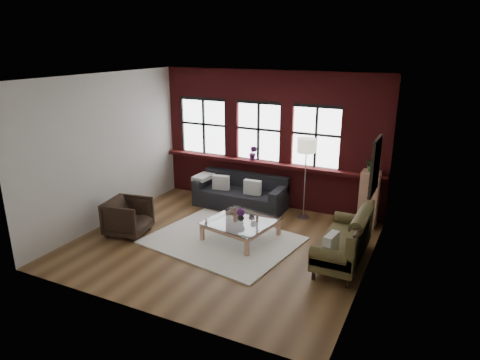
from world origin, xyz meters
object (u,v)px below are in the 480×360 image
at_px(dark_sofa, 240,192).
at_px(vintage_settee, 343,237).
at_px(drawer_chest, 369,199).
at_px(armchair, 128,217).
at_px(coffee_table, 241,230).
at_px(floor_lamp, 305,176).
at_px(vase, 241,217).

bearing_deg(dark_sofa, vintage_settee, -30.03).
xyz_separation_m(vintage_settee, drawer_chest, (0.11, 1.84, 0.12)).
bearing_deg(armchair, vintage_settee, -89.92).
distance_m(armchair, coffee_table, 2.33).
relative_size(armchair, floor_lamp, 0.41).
bearing_deg(drawer_chest, vase, -140.86).
height_order(armchair, floor_lamp, floor_lamp).
height_order(vase, drawer_chest, drawer_chest).
relative_size(vintage_settee, floor_lamp, 0.94).
distance_m(dark_sofa, drawer_chest, 2.95).
height_order(vintage_settee, drawer_chest, drawer_chest).
distance_m(dark_sofa, floor_lamp, 1.68).
height_order(armchair, coffee_table, armchair).
relative_size(vintage_settee, armchair, 2.26).
bearing_deg(vintage_settee, vase, 178.03).
distance_m(drawer_chest, floor_lamp, 1.43).
distance_m(vintage_settee, drawer_chest, 1.84).
bearing_deg(vase, coffee_table, -63.43).
height_order(coffee_table, drawer_chest, drawer_chest).
xyz_separation_m(dark_sofa, drawer_chest, (2.94, 0.20, 0.22)).
bearing_deg(coffee_table, armchair, -159.96).
xyz_separation_m(armchair, drawer_chest, (4.35, 2.56, 0.24)).
xyz_separation_m(dark_sofa, vase, (0.77, -1.56, 0.07)).
distance_m(coffee_table, vase, 0.27).
bearing_deg(armchair, floor_lamp, -60.89).
bearing_deg(coffee_table, vintage_settee, -1.97).
relative_size(coffee_table, floor_lamp, 0.62).
relative_size(dark_sofa, vase, 15.07).
bearing_deg(vase, vintage_settee, -1.97).
xyz_separation_m(vase, drawer_chest, (2.17, 1.76, 0.15)).
relative_size(dark_sofa, coffee_table, 1.79).
bearing_deg(drawer_chest, dark_sofa, -176.05).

